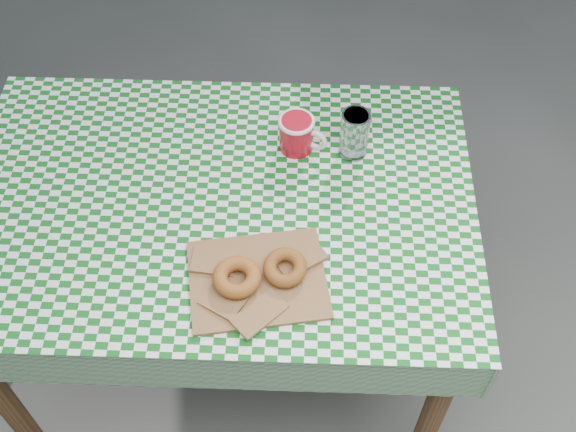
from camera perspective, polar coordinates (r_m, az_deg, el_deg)
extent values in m
plane|color=#4A4A46|center=(2.45, -0.39, -8.27)|extent=(60.00, 60.00, 0.00)
cube|color=#53301C|center=(2.09, -4.80, -5.28)|extent=(1.34, 0.98, 0.75)
cube|color=#0E5918|center=(1.78, -5.61, 1.17)|extent=(1.36, 1.00, 0.01)
cube|color=#8F603E|center=(1.63, -2.42, -4.99)|extent=(0.32, 0.26, 0.02)
torus|color=#93521E|center=(1.60, -4.06, -4.87)|extent=(0.14, 0.14, 0.03)
torus|color=brown|center=(1.62, -0.24, -4.11)|extent=(0.13, 0.13, 0.03)
cylinder|color=silver|center=(1.83, 5.27, 6.49)|extent=(0.08, 0.08, 0.13)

